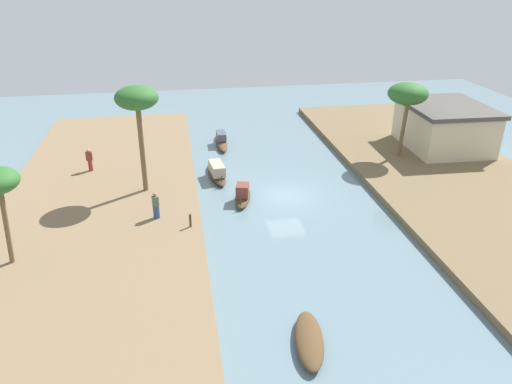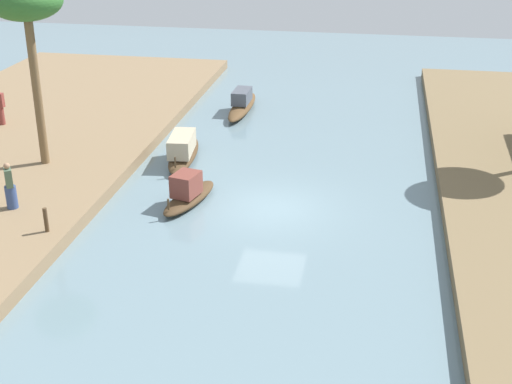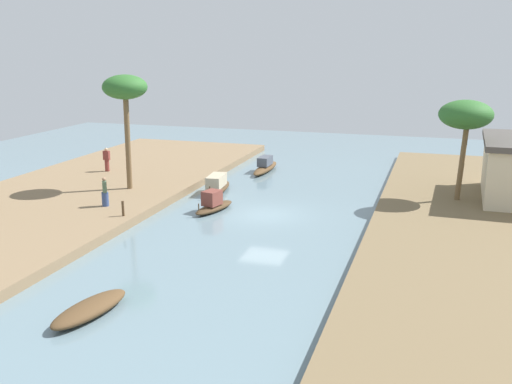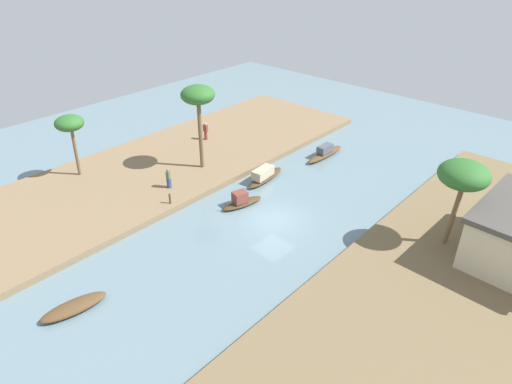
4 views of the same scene
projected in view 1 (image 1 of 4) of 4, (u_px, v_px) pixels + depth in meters
name	position (u px, v px, depth m)	size (l,w,h in m)	color
river_water	(286.00, 196.00, 33.58)	(66.04, 66.04, 0.00)	slate
riverbank_left	(99.00, 207.00, 31.56)	(40.94, 12.88, 0.49)	#846B4C
riverbank_right	(453.00, 181.00, 35.39)	(40.94, 12.88, 0.49)	brown
sampan_with_tall_canopy	(243.00, 195.00, 32.78)	(3.55, 1.76, 1.27)	#47331E
sampan_downstream_large	(216.00, 172.00, 36.32)	(4.58, 1.55, 1.24)	#47331E
sampan_near_left_bank	(221.00, 140.00, 43.03)	(5.08, 1.03, 1.19)	brown
sampan_upstream_small	(309.00, 340.00, 20.35)	(3.79, 1.81, 0.55)	brown
person_on_near_bank	(156.00, 207.00, 29.43)	(0.54, 0.54, 1.69)	#33477A
person_by_mooring	(90.00, 160.00, 36.19)	(0.33, 0.46, 1.73)	brown
mooring_post	(190.00, 220.00, 28.53)	(0.14, 0.14, 0.83)	#4C3823
palm_tree_left_near	(137.00, 101.00, 30.73)	(2.79, 2.79, 7.23)	brown
palm_tree_right_tall	(408.00, 95.00, 37.31)	(3.08, 3.08, 5.94)	brown
riverside_building	(444.00, 126.00, 40.54)	(7.84, 6.60, 3.64)	beige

